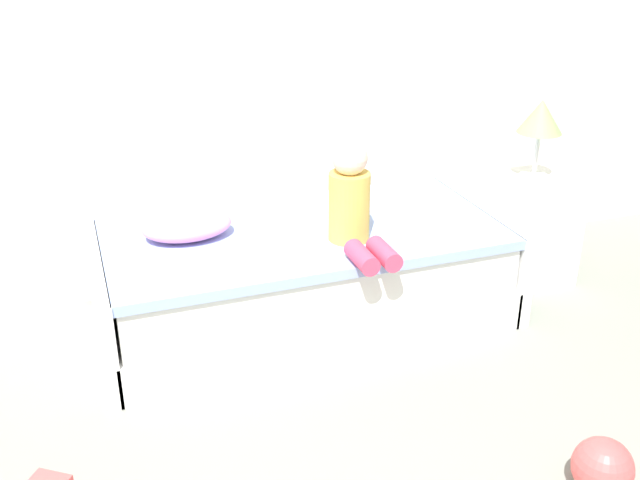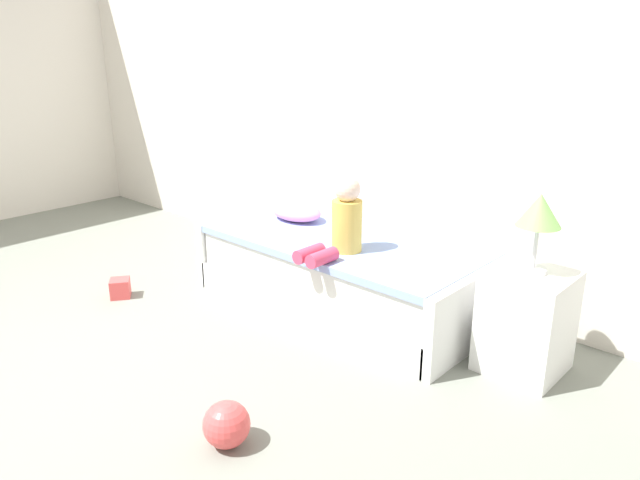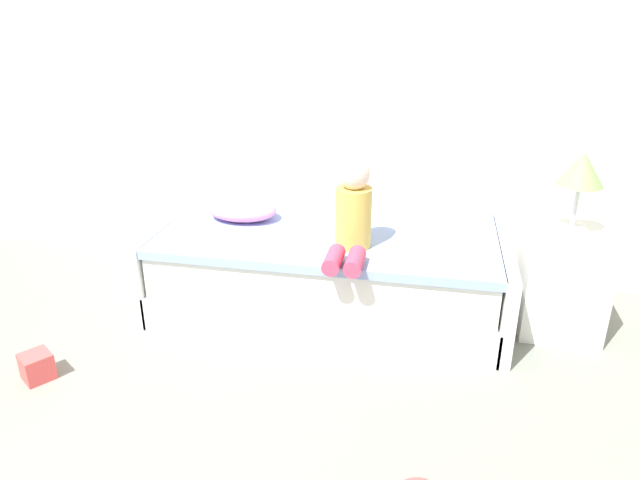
# 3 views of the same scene
# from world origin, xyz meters

# --- Properties ---
(ground_plane) EXTENTS (9.20, 9.20, 0.00)m
(ground_plane) POSITION_xyz_m (0.00, 0.00, 0.00)
(ground_plane) COLOR gray
(wall_rear) EXTENTS (7.20, 0.10, 2.90)m
(wall_rear) POSITION_xyz_m (0.00, 2.60, 1.45)
(wall_rear) COLOR silver
(wall_rear) RESTS_ON ground
(bed) EXTENTS (2.11, 1.00, 0.50)m
(bed) POSITION_xyz_m (0.51, 2.00, 0.25)
(bed) COLOR white
(bed) RESTS_ON ground
(nightstand) EXTENTS (0.44, 0.44, 0.60)m
(nightstand) POSITION_xyz_m (1.86, 2.01, 0.30)
(nightstand) COLOR white
(nightstand) RESTS_ON ground
(table_lamp) EXTENTS (0.24, 0.24, 0.45)m
(table_lamp) POSITION_xyz_m (1.86, 2.01, 0.94)
(table_lamp) COLOR silver
(table_lamp) RESTS_ON nightstand
(child_figure) EXTENTS (0.20, 0.51, 0.50)m
(child_figure) POSITION_xyz_m (0.69, 1.77, 0.70)
(child_figure) COLOR gold
(child_figure) RESTS_ON bed
(pillow) EXTENTS (0.44, 0.30, 0.13)m
(pillow) POSITION_xyz_m (-0.05, 2.10, 0.56)
(pillow) COLOR #EA8CC6
(pillow) RESTS_ON bed
(toy_ball) EXTENTS (0.23, 0.23, 0.23)m
(toy_ball) POSITION_xyz_m (1.14, 0.41, 0.11)
(toy_ball) COLOR #E54C4C
(toy_ball) RESTS_ON ground
(toy_block) EXTENTS (0.19, 0.19, 0.14)m
(toy_block) POSITION_xyz_m (-0.79, 0.97, 0.07)
(toy_block) COLOR #E54C4C
(toy_block) RESTS_ON ground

